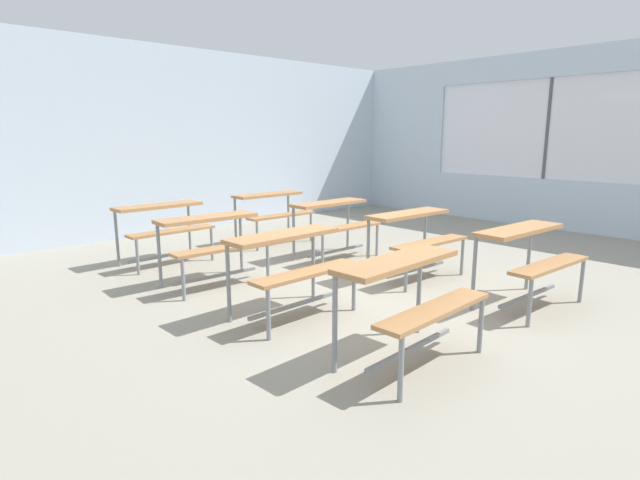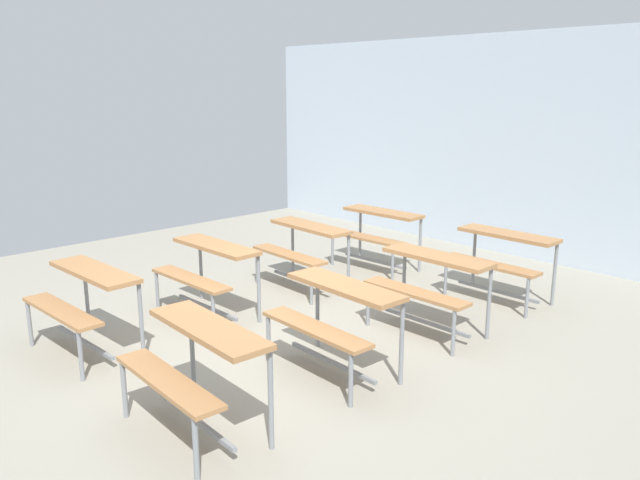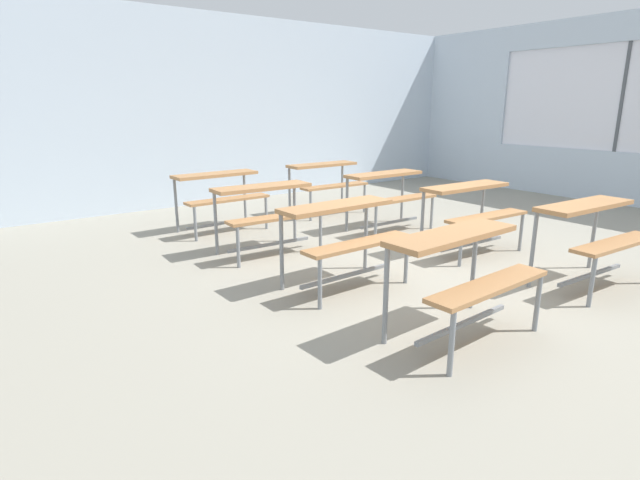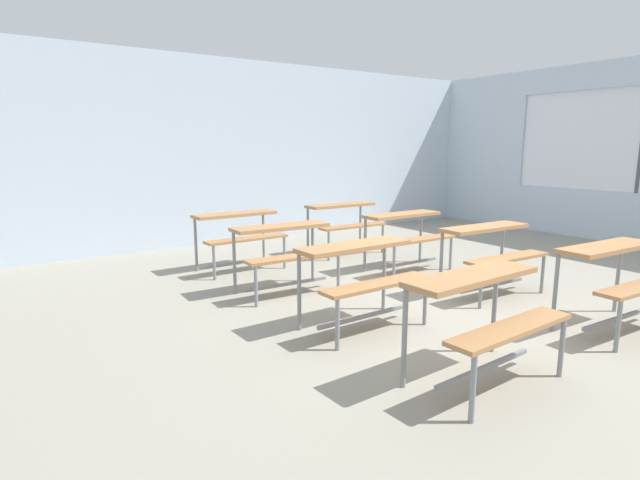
# 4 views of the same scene
# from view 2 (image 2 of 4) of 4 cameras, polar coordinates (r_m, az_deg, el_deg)

# --- Properties ---
(ground) EXTENTS (10.00, 9.00, 0.05)m
(ground) POSITION_cam_2_polar(r_m,az_deg,el_deg) (5.76, -4.12, -9.97)
(ground) COLOR gray
(wall_back) EXTENTS (10.00, 0.12, 3.00)m
(wall_back) POSITION_cam_2_polar(r_m,az_deg,el_deg) (8.87, 18.98, 7.93)
(wall_back) COLOR silver
(wall_back) RESTS_ON ground
(desk_bench_r0c0) EXTENTS (1.12, 0.64, 0.74)m
(desk_bench_r0c0) POSITION_cam_2_polar(r_m,az_deg,el_deg) (5.82, -20.72, -4.41)
(desk_bench_r0c0) COLOR #A87547
(desk_bench_r0c0) RESTS_ON ground
(desk_bench_r0c1) EXTENTS (1.13, 0.64, 0.74)m
(desk_bench_r0c1) POSITION_cam_2_polar(r_m,az_deg,el_deg) (4.31, -11.30, -10.18)
(desk_bench_r0c1) COLOR #A87547
(desk_bench_r0c1) RESTS_ON ground
(desk_bench_r1c0) EXTENTS (1.11, 0.61, 0.74)m
(desk_bench_r1c0) POSITION_cam_2_polar(r_m,az_deg,el_deg) (6.41, -10.20, -2.08)
(desk_bench_r1c0) COLOR #A87547
(desk_bench_r1c0) RESTS_ON ground
(desk_bench_r1c1) EXTENTS (1.12, 0.63, 0.74)m
(desk_bench_r1c1) POSITION_cam_2_polar(r_m,az_deg,el_deg) (5.06, 1.37, -6.19)
(desk_bench_r1c1) COLOR #A87547
(desk_bench_r1c1) RESTS_ON ground
(desk_bench_r2c0) EXTENTS (1.12, 0.63, 0.74)m
(desk_bench_r2c0) POSITION_cam_2_polar(r_m,az_deg,el_deg) (7.20, -1.57, -0.11)
(desk_bench_r2c0) COLOR #A87547
(desk_bench_r2c0) RESTS_ON ground
(desk_bench_r2c1) EXTENTS (1.10, 0.59, 0.74)m
(desk_bench_r2c1) POSITION_cam_2_polar(r_m,az_deg,el_deg) (6.00, 9.94, -3.17)
(desk_bench_r2c1) COLOR #A87547
(desk_bench_r2c1) RESTS_ON ground
(desk_bench_r3c0) EXTENTS (1.12, 0.63, 0.74)m
(desk_bench_r3c0) POSITION_cam_2_polar(r_m,az_deg,el_deg) (8.04, 5.22, 1.32)
(desk_bench_r3c0) COLOR #A87547
(desk_bench_r3c0) RESTS_ON ground
(desk_bench_r3c1) EXTENTS (1.10, 0.60, 0.74)m
(desk_bench_r3c1) POSITION_cam_2_polar(r_m,az_deg,el_deg) (7.08, 16.21, -0.90)
(desk_bench_r3c1) COLOR #A87547
(desk_bench_r3c1) RESTS_ON ground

